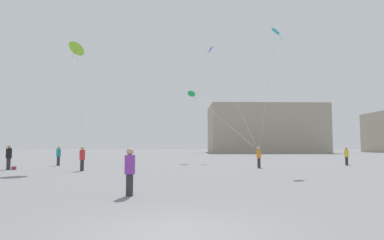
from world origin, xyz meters
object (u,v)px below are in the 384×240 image
(person_in_black, at_px, (9,156))
(building_left_hall, at_px, (264,129))
(kite_lime_diamond, at_px, (77,48))
(kite_emerald_diamond, at_px, (192,94))
(person_in_teal, at_px, (59,155))
(kite_cyan_diamond, at_px, (276,33))
(kite_cobalt_diamond, at_px, (211,49))
(handbag_beside_flyer, at_px, (14,168))
(person_in_red, at_px, (82,157))
(person_in_purple, at_px, (130,170))
(person_in_orange, at_px, (259,156))
(person_in_yellow, at_px, (346,155))

(person_in_black, distance_m, building_left_hall, 65.44)
(kite_lime_diamond, height_order, kite_emerald_diamond, kite_lime_diamond)
(person_in_teal, relative_size, kite_cyan_diamond, 0.18)
(kite_cobalt_diamond, relative_size, kite_lime_diamond, 1.66)
(person_in_teal, relative_size, kite_cobalt_diamond, 0.12)
(handbag_beside_flyer, bearing_deg, person_in_red, -11.32)
(kite_emerald_diamond, distance_m, handbag_beside_flyer, 18.70)
(kite_cyan_diamond, bearing_deg, kite_emerald_diamond, 119.99)
(person_in_purple, bearing_deg, kite_emerald_diamond, -94.49)
(person_in_orange, xyz_separation_m, person_in_teal, (-16.98, 2.16, 0.05))
(person_in_purple, distance_m, person_in_yellow, 23.76)
(building_left_hall, distance_m, handbag_beside_flyer, 65.26)
(handbag_beside_flyer, bearing_deg, person_in_purple, -47.99)
(person_in_purple, distance_m, kite_lime_diamond, 17.37)
(person_in_red, xyz_separation_m, kite_emerald_diamond, (7.40, 12.71, 6.38))
(person_in_teal, distance_m, kite_cyan_diamond, 20.67)
(person_in_black, relative_size, kite_emerald_diamond, 0.19)
(kite_lime_diamond, bearing_deg, handbag_beside_flyer, -161.48)
(person_in_teal, relative_size, kite_emerald_diamond, 0.18)
(person_in_red, height_order, kite_cobalt_diamond, kite_cobalt_diamond)
(person_in_orange, distance_m, kite_emerald_diamond, 12.34)
(person_in_yellow, distance_m, kite_cobalt_diamond, 19.98)
(kite_lime_diamond, bearing_deg, kite_cobalt_diamond, 53.02)
(building_left_hall, bearing_deg, kite_cobalt_diamond, -109.58)
(person_in_yellow, xyz_separation_m, building_left_hall, (3.31, 51.97, 4.87))
(person_in_teal, xyz_separation_m, kite_cobalt_diamond, (13.79, 11.27, 12.64))
(person_in_red, distance_m, person_in_yellow, 22.26)
(kite_cobalt_diamond, bearing_deg, person_in_purple, -98.15)
(person_in_black, distance_m, kite_cyan_diamond, 21.58)
(person_in_purple, xyz_separation_m, person_in_yellow, (15.57, 17.95, -0.02))
(kite_cobalt_diamond, bearing_deg, person_in_red, -119.39)
(kite_cyan_diamond, relative_size, building_left_hall, 0.34)
(kite_lime_diamond, bearing_deg, person_in_black, -161.69)
(person_in_orange, relative_size, kite_cyan_diamond, 0.17)
(kite_cobalt_diamond, bearing_deg, building_left_hall, 70.42)
(kite_cyan_diamond, bearing_deg, kite_lime_diamond, 176.91)
(person_in_red, bearing_deg, kite_cyan_diamond, 4.35)
(person_in_purple, xyz_separation_m, handbag_beside_flyer, (-10.94, 12.15, -0.79))
(kite_cobalt_diamond, relative_size, handbag_beside_flyer, 44.56)
(person_in_yellow, distance_m, kite_cyan_diamond, 12.95)
(kite_cyan_diamond, bearing_deg, kite_cobalt_diamond, 105.11)
(person_in_black, bearing_deg, person_in_purple, 91.90)
(person_in_black, distance_m, person_in_teal, 5.12)
(person_in_black, height_order, person_in_orange, person_in_black)
(person_in_yellow, xyz_separation_m, kite_emerald_diamond, (-13.77, 5.85, 6.42))
(person_in_black, xyz_separation_m, kite_cobalt_diamond, (15.33, 16.15, 12.58))
(person_in_red, xyz_separation_m, person_in_teal, (-4.15, 5.85, 0.01))
(kite_cyan_diamond, distance_m, kite_emerald_diamond, 13.21)
(kite_lime_diamond, xyz_separation_m, kite_emerald_diamond, (8.87, 10.35, -2.03))
(person_in_red, distance_m, person_in_orange, 13.35)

